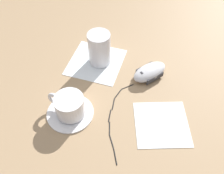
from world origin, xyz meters
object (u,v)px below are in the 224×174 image
object	(u,v)px
coffee_cup	(69,105)
drinking_glass	(99,48)
computer_mouse	(150,72)
saucer	(70,113)

from	to	relation	value
coffee_cup	drinking_glass	size ratio (longest dim) A/B	0.96
computer_mouse	drinking_glass	bearing A→B (deg)	-112.61
drinking_glass	saucer	bearing A→B (deg)	-20.25
coffee_cup	drinking_glass	world-z (taller)	drinking_glass
saucer	computer_mouse	distance (m)	0.26
saucer	drinking_glass	world-z (taller)	drinking_glass
computer_mouse	drinking_glass	size ratio (longest dim) A/B	1.19
saucer	drinking_glass	size ratio (longest dim) A/B	1.21
computer_mouse	coffee_cup	bearing A→B (deg)	-58.80
coffee_cup	drinking_glass	bearing A→B (deg)	159.96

